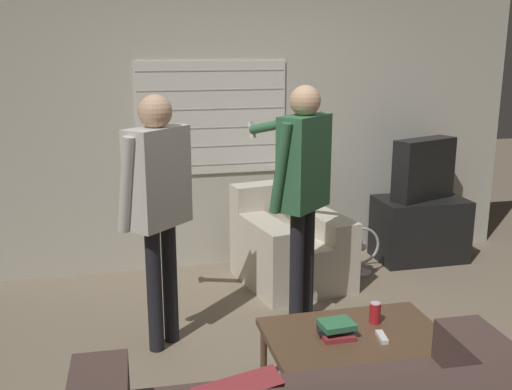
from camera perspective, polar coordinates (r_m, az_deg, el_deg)
name	(u,v)px	position (r m, az deg, el deg)	size (l,w,h in m)	color
ground_plane	(307,371)	(3.92, 4.91, -16.35)	(16.00, 16.00, 0.00)	#7F705B
wall_back	(239,126)	(5.38, -1.61, 6.62)	(5.20, 0.08, 2.55)	#BCB7A8
armchair_beige	(290,245)	(5.13, 3.23, -4.80)	(0.94, 1.01, 0.81)	beige
coffee_table	(355,340)	(3.51, 9.46, -13.47)	(1.00, 0.66, 0.41)	brown
tv_stand	(420,229)	(5.85, 15.31, -3.13)	(0.81, 0.51, 0.59)	black
tv	(424,169)	(5.71, 15.67, 2.40)	(0.66, 0.41, 0.56)	black
person_left_standing	(157,192)	(3.87, -9.39, 0.32)	(0.51, 0.79, 1.69)	black
person_right_standing	(302,176)	(4.16, 4.42, 1.78)	(0.50, 0.85, 1.72)	black
book_stack	(336,329)	(3.44, 7.64, -12.52)	(0.22, 0.18, 0.09)	maroon
soda_can	(375,313)	(3.62, 11.27, -10.95)	(0.07, 0.07, 0.13)	red
spare_remote	(382,337)	(3.46, 11.89, -13.09)	(0.06, 0.13, 0.02)	white
floor_fan	(361,251)	(5.38, 9.96, -5.27)	(0.34, 0.20, 0.43)	#A8A8AD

